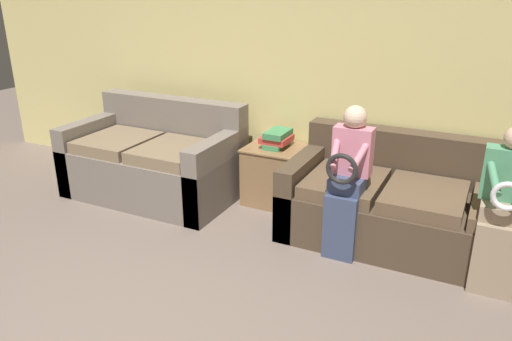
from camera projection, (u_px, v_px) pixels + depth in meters
wall_back at (294, 65)px, 4.64m from camera, size 7.67×0.06×2.55m
couch_main at (425, 209)px, 4.00m from camera, size 2.20×0.98×0.83m
couch_side at (155, 162)px, 4.94m from camera, size 1.64×0.94×0.92m
child_left_seated at (348, 176)px, 3.76m from camera, size 0.30×0.37×1.16m
child_right_seated at (504, 206)px, 3.32m from camera, size 0.34×0.37×1.14m
side_shelf at (276, 174)px, 4.76m from camera, size 0.56×0.50×0.56m
book_stack at (277, 138)px, 4.64m from camera, size 0.25×0.30×0.16m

